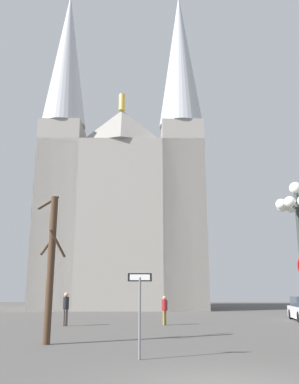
% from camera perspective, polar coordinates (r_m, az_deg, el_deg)
% --- Properties ---
extents(cathedral, '(17.47, 13.81, 36.58)m').
position_cam_1_polar(cathedral, '(44.25, -3.84, -1.63)').
color(cathedral, gray).
rests_on(cathedral, ground).
extents(one_way_arrow_sign, '(0.70, 0.07, 2.35)m').
position_cam_1_polar(one_way_arrow_sign, '(11.73, -1.42, -15.76)').
color(one_way_arrow_sign, slate).
rests_on(one_way_arrow_sign, ground).
extents(street_lamp, '(1.38, 1.38, 5.30)m').
position_cam_1_polar(street_lamp, '(13.54, 20.68, -4.43)').
color(street_lamp, '#2D3833').
rests_on(street_lamp, ground).
extents(bare_tree, '(1.21, 1.20, 5.55)m').
position_cam_1_polar(bare_tree, '(15.36, -14.02, -10.14)').
color(bare_tree, '#473323').
rests_on(bare_tree, ground).
extents(pedestrian_walking, '(0.32, 0.32, 1.57)m').
position_cam_1_polar(pedestrian_walking, '(23.00, 2.17, -16.27)').
color(pedestrian_walking, olive).
rests_on(pedestrian_walking, ground).
extents(pedestrian_standing, '(0.32, 0.32, 1.76)m').
position_cam_1_polar(pedestrian_standing, '(22.89, -11.94, -15.67)').
color(pedestrian_standing, '#594C47').
rests_on(pedestrian_standing, ground).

